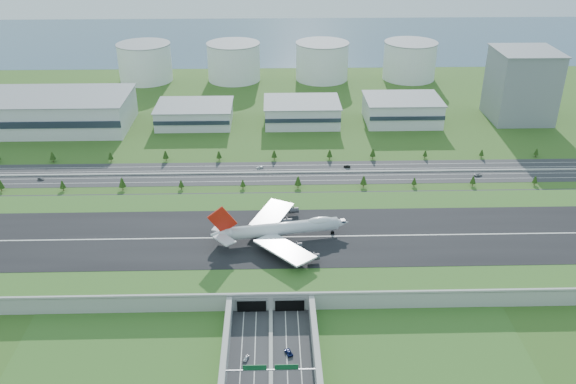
{
  "coord_description": "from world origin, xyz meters",
  "views": [
    {
      "loc": [
        2.0,
        -269.55,
        171.52
      ],
      "look_at": [
        9.97,
        35.0,
        16.41
      ],
      "focal_mm": 38.0,
      "sensor_mm": 36.0,
      "label": 1
    }
  ],
  "objects_px": {
    "car_4": "(41,179)",
    "car_5": "(347,166)",
    "car_0": "(246,358)",
    "car_6": "(478,175)",
    "office_tower": "(521,86)",
    "boeing_747": "(281,229)",
    "car_2": "(288,352)",
    "fuel_tank_a": "(145,63)",
    "car_7": "(260,167)"
  },
  "relations": [
    {
      "from": "fuel_tank_a",
      "to": "car_4",
      "type": "relative_size",
      "value": 11.55
    },
    {
      "from": "car_5",
      "to": "office_tower",
      "type": "bearing_deg",
      "value": 139.41
    },
    {
      "from": "boeing_747",
      "to": "car_5",
      "type": "xyz_separation_m",
      "value": [
        46.13,
        104.41,
        -13.49
      ]
    },
    {
      "from": "car_2",
      "to": "car_5",
      "type": "xyz_separation_m",
      "value": [
        44.3,
        180.75,
        0.03
      ]
    },
    {
      "from": "fuel_tank_a",
      "to": "car_7",
      "type": "distance_m",
      "value": 236.33
    },
    {
      "from": "office_tower",
      "to": "car_0",
      "type": "bearing_deg",
      "value": -127.23
    },
    {
      "from": "car_4",
      "to": "car_5",
      "type": "distance_m",
      "value": 200.41
    },
    {
      "from": "fuel_tank_a",
      "to": "car_4",
      "type": "distance_m",
      "value": 223.96
    },
    {
      "from": "boeing_747",
      "to": "car_0",
      "type": "relative_size",
      "value": 18.29
    },
    {
      "from": "office_tower",
      "to": "fuel_tank_a",
      "type": "bearing_deg",
      "value": 160.23
    },
    {
      "from": "fuel_tank_a",
      "to": "car_2",
      "type": "distance_m",
      "value": 408.99
    },
    {
      "from": "car_5",
      "to": "car_0",
      "type": "bearing_deg",
      "value": -1.05
    },
    {
      "from": "car_2",
      "to": "car_5",
      "type": "relative_size",
      "value": 1.13
    },
    {
      "from": "car_4",
      "to": "car_5",
      "type": "relative_size",
      "value": 0.96
    },
    {
      "from": "car_0",
      "to": "car_7",
      "type": "xyz_separation_m",
      "value": [
        2.74,
        184.33,
        0.04
      ]
    },
    {
      "from": "car_4",
      "to": "car_7",
      "type": "relative_size",
      "value": 0.88
    },
    {
      "from": "fuel_tank_a",
      "to": "car_2",
      "type": "relative_size",
      "value": 9.78
    },
    {
      "from": "boeing_747",
      "to": "car_5",
      "type": "relative_size",
      "value": 16.0
    },
    {
      "from": "fuel_tank_a",
      "to": "car_4",
      "type": "bearing_deg",
      "value": -97.31
    },
    {
      "from": "car_2",
      "to": "car_7",
      "type": "height_order",
      "value": "car_7"
    },
    {
      "from": "fuel_tank_a",
      "to": "car_7",
      "type": "relative_size",
      "value": 10.2
    },
    {
      "from": "office_tower",
      "to": "car_6",
      "type": "relative_size",
      "value": 10.65
    },
    {
      "from": "boeing_747",
      "to": "car_6",
      "type": "xyz_separation_m",
      "value": [
        130.56,
        89.23,
        -13.51
      ]
    },
    {
      "from": "car_4",
      "to": "car_6",
      "type": "height_order",
      "value": "car_4"
    },
    {
      "from": "car_0",
      "to": "car_5",
      "type": "height_order",
      "value": "car_5"
    },
    {
      "from": "boeing_747",
      "to": "car_5",
      "type": "height_order",
      "value": "boeing_747"
    },
    {
      "from": "car_2",
      "to": "car_4",
      "type": "height_order",
      "value": "car_4"
    },
    {
      "from": "car_6",
      "to": "car_7",
      "type": "bearing_deg",
      "value": 69.59
    },
    {
      "from": "fuel_tank_a",
      "to": "office_tower",
      "type": "bearing_deg",
      "value": -19.77
    },
    {
      "from": "car_4",
      "to": "car_5",
      "type": "height_order",
      "value": "car_5"
    },
    {
      "from": "fuel_tank_a",
      "to": "car_6",
      "type": "distance_m",
      "value": 339.72
    },
    {
      "from": "car_2",
      "to": "car_5",
      "type": "distance_m",
      "value": 186.1
    },
    {
      "from": "office_tower",
      "to": "car_5",
      "type": "xyz_separation_m",
      "value": [
        -148.5,
        -92.6,
        -26.64
      ]
    },
    {
      "from": "car_7",
      "to": "car_4",
      "type": "bearing_deg",
      "value": -106.17
    },
    {
      "from": "office_tower",
      "to": "car_0",
      "type": "relative_size",
      "value": 13.94
    },
    {
      "from": "office_tower",
      "to": "car_6",
      "type": "xyz_separation_m",
      "value": [
        -64.06,
        -107.78,
        -26.66
      ]
    },
    {
      "from": "fuel_tank_a",
      "to": "car_7",
      "type": "xyz_separation_m",
      "value": [
        112.71,
        -207.06,
        -16.67
      ]
    },
    {
      "from": "car_7",
      "to": "car_6",
      "type": "bearing_deg",
      "value": 61.72
    },
    {
      "from": "car_2",
      "to": "office_tower",
      "type": "bearing_deg",
      "value": -145.47
    },
    {
      "from": "fuel_tank_a",
      "to": "car_2",
      "type": "bearing_deg",
      "value": -71.86
    },
    {
      "from": "car_0",
      "to": "car_2",
      "type": "relative_size",
      "value": 0.77
    },
    {
      "from": "car_0",
      "to": "car_4",
      "type": "xyz_separation_m",
      "value": [
        -138.39,
        169.86,
        0.07
      ]
    },
    {
      "from": "fuel_tank_a",
      "to": "boeing_747",
      "type": "relative_size",
      "value": 0.69
    },
    {
      "from": "car_4",
      "to": "boeing_747",
      "type": "bearing_deg",
      "value": -102.35
    },
    {
      "from": "car_2",
      "to": "car_5",
      "type": "height_order",
      "value": "car_5"
    },
    {
      "from": "car_4",
      "to": "car_5",
      "type": "bearing_deg",
      "value": -67.9
    },
    {
      "from": "car_0",
      "to": "boeing_747",
      "type": "bearing_deg",
      "value": 99.41
    },
    {
      "from": "car_5",
      "to": "car_7",
      "type": "height_order",
      "value": "car_5"
    },
    {
      "from": "office_tower",
      "to": "boeing_747",
      "type": "height_order",
      "value": "office_tower"
    },
    {
      "from": "office_tower",
      "to": "car_6",
      "type": "height_order",
      "value": "office_tower"
    }
  ]
}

